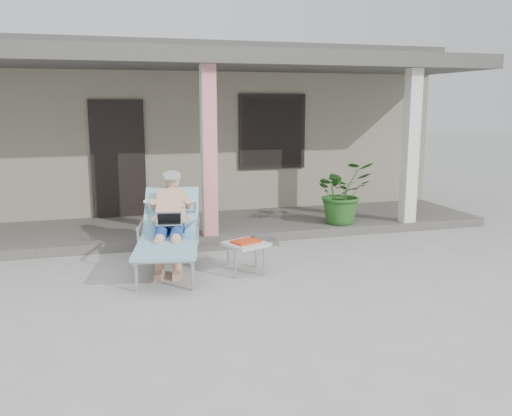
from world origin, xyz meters
name	(u,v)px	position (x,y,z in m)	size (l,w,h in m)	color
ground	(245,287)	(0.00, 0.00, 0.00)	(60.00, 60.00, 0.00)	#9E9E99
house	(172,126)	(0.00, 6.50, 1.67)	(10.40, 5.40, 3.30)	gray
porch_deck	(201,227)	(0.00, 3.00, 0.07)	(10.00, 2.00, 0.15)	#605B56
porch_overhang	(198,66)	(0.00, 2.95, 2.79)	(10.00, 2.30, 2.85)	silver
porch_step	(214,246)	(0.00, 1.85, 0.04)	(2.00, 0.30, 0.07)	#605B56
lounger	(169,208)	(-0.76, 1.10, 0.81)	(1.12, 2.09, 1.31)	#B7B7BC
side_table	(246,245)	(0.16, 0.56, 0.37)	(0.63, 0.63, 0.44)	beige
potted_palm	(342,192)	(2.35, 2.36, 0.69)	(0.97, 0.84, 1.08)	#26591E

